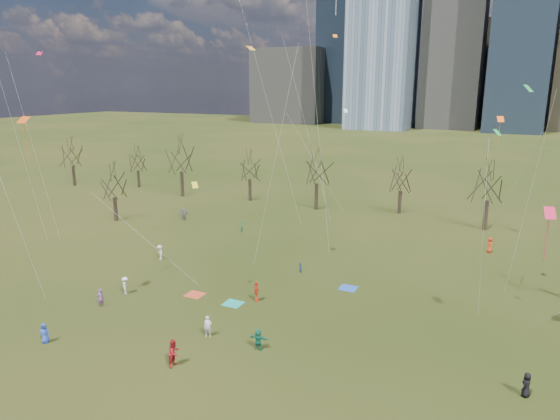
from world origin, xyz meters
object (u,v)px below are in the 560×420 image
at_px(person_0, 44,333).
at_px(person_1, 208,326).
at_px(person_2, 174,353).
at_px(blanket_crimson, 195,295).
at_px(blanket_navy, 348,288).
at_px(person_4, 256,292).
at_px(blanket_teal, 233,304).

relative_size(person_0, person_1, 0.93).
bearing_deg(person_2, blanket_crimson, 27.44).
relative_size(blanket_navy, person_1, 0.97).
height_order(blanket_navy, person_2, person_2).
bearing_deg(person_4, blanket_navy, -81.45).
bearing_deg(blanket_teal, blanket_navy, 43.11).
height_order(person_0, person_2, person_2).
relative_size(blanket_crimson, person_1, 0.97).
bearing_deg(person_1, person_4, 57.75).
relative_size(blanket_crimson, person_2, 0.83).
distance_m(blanket_crimson, person_0, 12.92).
xyz_separation_m(person_0, person_1, (10.36, 5.89, 0.06)).
distance_m(person_0, person_2, 10.65).
xyz_separation_m(blanket_teal, person_1, (1.24, -5.83, 0.81)).
relative_size(blanket_crimson, person_4, 0.89).
xyz_separation_m(person_1, person_2, (0.19, -4.39, 0.14)).
height_order(person_1, person_4, person_4).
relative_size(person_1, person_2, 0.85).
relative_size(person_2, person_4, 1.07).
bearing_deg(person_0, blanket_navy, 25.70).
distance_m(person_0, person_1, 11.92).
bearing_deg(blanket_navy, person_4, -136.26).
xyz_separation_m(blanket_crimson, person_4, (5.69, 1.19, 0.89)).
xyz_separation_m(person_1, person_4, (0.35, 7.19, 0.07)).
bearing_deg(person_2, person_0, 97.50).
height_order(person_1, person_2, person_2).
height_order(person_0, person_4, person_4).
distance_m(blanket_crimson, person_4, 5.88).
bearing_deg(blanket_teal, person_1, -78.01).
relative_size(person_1, person_4, 0.92).
bearing_deg(person_4, person_2, 143.97).
xyz_separation_m(blanket_crimson, person_0, (-5.02, -11.88, 0.75)).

